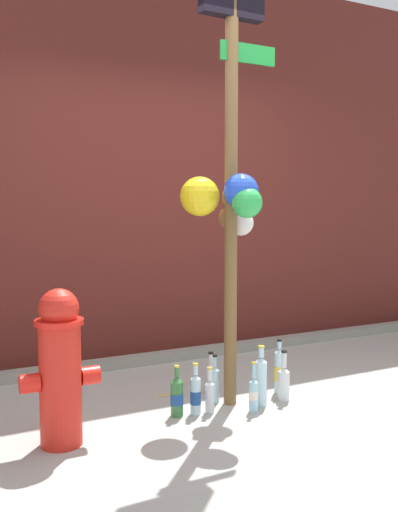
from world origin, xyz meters
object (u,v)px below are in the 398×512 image
at_px(memorial_post, 228,164).
at_px(fire_hydrant, 60,367).
at_px(bottle_1, 261,380).
at_px(bottle_0, 211,376).
at_px(bottle_8, 196,394).
at_px(bottle_3, 279,371).
at_px(bottle_7, 284,382).
at_px(bottle_2, 177,396).
at_px(bottle_6, 254,394).
at_px(bottle_5, 210,394).
at_px(bottle_4, 215,383).

bearing_deg(memorial_post, fire_hydrant, -173.17).
distance_m(fire_hydrant, bottle_1, 1.33).
relative_size(bottle_0, bottle_8, 0.90).
bearing_deg(bottle_3, bottle_7, -112.48).
height_order(memorial_post, bottle_1, memorial_post).
height_order(bottle_2, bottle_6, same).
xyz_separation_m(bottle_5, bottle_6, (0.25, -0.11, 0.00)).
distance_m(memorial_post, bottle_1, 1.40).
relative_size(bottle_1, bottle_6, 1.24).
distance_m(fire_hydrant, bottle_5, 1.00).
bearing_deg(bottle_7, bottle_0, 135.87).
distance_m(bottle_1, bottle_7, 0.20).
height_order(bottle_2, bottle_3, bottle_3).
relative_size(fire_hydrant, bottle_0, 2.97).
bearing_deg(bottle_7, bottle_5, 177.26).
relative_size(memorial_post, bottle_2, 8.82).
bearing_deg(bottle_1, bottle_0, 115.30).
bearing_deg(bottle_6, bottle_8, 158.92).
relative_size(bottle_2, bottle_6, 1.00).
distance_m(bottle_1, bottle_5, 0.36).
xyz_separation_m(bottle_5, bottle_8, (-0.09, 0.02, 0.01)).
height_order(bottle_4, bottle_5, bottle_4).
bearing_deg(memorial_post, bottle_6, -66.82).
bearing_deg(bottle_8, memorial_post, 12.29).
xyz_separation_m(bottle_2, bottle_7, (0.76, -0.07, 0.00)).
bearing_deg(bottle_3, bottle_0, 152.06).
bearing_deg(bottle_8, bottle_6, -21.08).
xyz_separation_m(memorial_post, bottle_4, (-0.05, 0.09, -1.43)).
relative_size(bottle_3, bottle_7, 1.13).
xyz_separation_m(bottle_3, bottle_7, (-0.05, -0.13, -0.03)).
distance_m(bottle_0, bottle_2, 0.49).
relative_size(fire_hydrant, bottle_5, 2.96).
xyz_separation_m(bottle_3, bottle_4, (-0.48, 0.06, -0.03)).
xyz_separation_m(bottle_0, bottle_5, (-0.18, -0.33, -0.00)).
xyz_separation_m(fire_hydrant, bottle_6, (1.20, -0.06, -0.32)).
distance_m(fire_hydrant, bottle_0, 1.23).
relative_size(bottle_6, bottle_8, 0.99).
distance_m(bottle_6, bottle_7, 0.31).
distance_m(bottle_5, bottle_6, 0.28).
height_order(memorial_post, bottle_7, memorial_post).
xyz_separation_m(bottle_1, bottle_3, (0.24, 0.14, -0.01)).
distance_m(bottle_3, bottle_8, 0.70).
relative_size(memorial_post, bottle_0, 9.76).
bearing_deg(bottle_1, bottle_2, 172.02).
bearing_deg(memorial_post, bottle_5, -156.31).
bearing_deg(bottle_3, bottle_5, -170.12).
xyz_separation_m(bottle_6, bottle_8, (-0.34, 0.13, 0.01)).
height_order(bottle_3, bottle_7, bottle_3).
xyz_separation_m(fire_hydrant, bottle_2, (0.74, 0.10, -0.31)).
xyz_separation_m(fire_hydrant, bottle_0, (1.13, 0.38, -0.31)).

